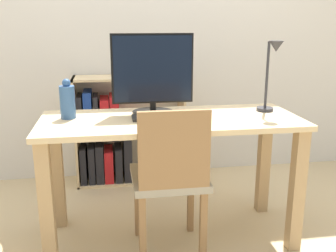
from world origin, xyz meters
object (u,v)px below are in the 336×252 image
Objects in this scene: vase at (67,101)px; bookshelf at (112,137)px; keyboard at (160,117)px; desk_lamp at (271,69)px; monitor at (153,74)px; chair at (170,176)px.

bookshelf is (0.24, 0.83, -0.47)m from vase.
desk_lamp is at bearing 3.17° from keyboard.
vase is 1.16m from desk_lamp.
monitor reaches higher than desk_lamp.
keyboard is at bearing 95.96° from chair.
chair is (0.06, -0.29, -0.51)m from monitor.
monitor is at bearing -73.69° from bookshelf.
desk_lamp reaches higher than chair.
chair is at bearing -80.04° from keyboard.
desk_lamp is 0.84m from chair.
desk_lamp is 0.49× the size of bookshelf.
keyboard is at bearing -9.70° from vase.
desk_lamp is (0.65, 0.04, 0.25)m from keyboard.
bookshelf is at bearing 105.74° from keyboard.
bookshelf is at bearing 106.31° from monitor.
keyboard is 1.40× the size of vase.
keyboard is 0.52m from vase.
keyboard is 0.74× the size of desk_lamp.
bookshelf is at bearing 135.86° from desk_lamp.
bookshelf is (-0.29, 1.09, -0.10)m from chair.
vase is 0.26× the size of bookshelf.
desk_lamp is at bearing 14.64° from chair.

